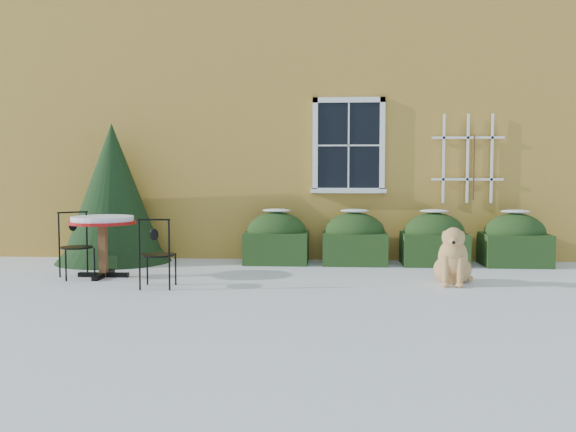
# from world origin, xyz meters

# --- Properties ---
(ground) EXTENTS (80.00, 80.00, 0.00)m
(ground) POSITION_xyz_m (0.00, 0.00, 0.00)
(ground) COLOR white
(ground) RESTS_ON ground
(house) EXTENTS (12.40, 8.40, 6.40)m
(house) POSITION_xyz_m (0.00, 7.00, 3.22)
(house) COLOR gold
(house) RESTS_ON ground
(hedge_row) EXTENTS (4.95, 0.80, 0.91)m
(hedge_row) POSITION_xyz_m (1.65, 2.55, 0.40)
(hedge_row) COLOR #193113
(hedge_row) RESTS_ON ground
(evergreen_shrub) EXTENTS (1.93, 1.93, 2.34)m
(evergreen_shrub) POSITION_xyz_m (-3.08, 2.52, 0.94)
(evergreen_shrub) COLOR black
(evergreen_shrub) RESTS_ON ground
(bistro_table) EXTENTS (0.95, 0.95, 0.89)m
(bistro_table) POSITION_xyz_m (-2.69, 0.96, 0.74)
(bistro_table) COLOR black
(bistro_table) RESTS_ON ground
(patio_chair_near) EXTENTS (0.44, 0.44, 0.93)m
(patio_chair_near) POSITION_xyz_m (-1.66, 0.14, 0.46)
(patio_chair_near) COLOR black
(patio_chair_near) RESTS_ON ground
(patio_chair_far) EXTENTS (0.59, 0.58, 0.95)m
(patio_chair_far) POSITION_xyz_m (-3.06, 0.88, 0.48)
(patio_chair_far) COLOR black
(patio_chair_far) RESTS_ON ground
(dog) EXTENTS (0.60, 0.88, 0.81)m
(dog) POSITION_xyz_m (2.27, 0.69, 0.33)
(dog) COLOR tan
(dog) RESTS_ON ground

